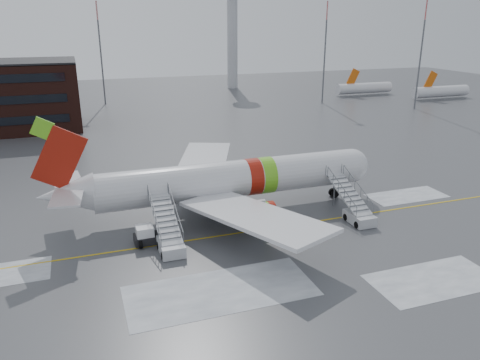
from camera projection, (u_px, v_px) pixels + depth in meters
name	position (u px, v px, depth m)	size (l,w,h in m)	color
ground	(249.00, 227.00, 45.47)	(260.00, 260.00, 0.00)	#494C4F
airliner	(225.00, 180.00, 48.10)	(35.03, 32.97, 11.18)	silver
airstair_fwd	(356.00, 210.00, 46.66)	(2.05, 7.70, 3.48)	#B3B6BB
airstair_aft	(169.00, 238.00, 40.76)	(2.05, 7.70, 3.48)	#B4B7BC
pushback_tug	(149.00, 236.00, 41.85)	(3.01, 2.26, 1.72)	black
control_tower	(232.00, 22.00, 133.65)	(6.40, 6.40, 30.00)	#B2B5BA
light_mast_far_ne	(325.00, 44.00, 109.53)	(1.20, 1.20, 24.25)	#595B60
light_mast_far_n	(100.00, 44.00, 108.15)	(1.20, 1.20, 24.25)	#595B60
light_mast_far_e	(422.00, 46.00, 102.03)	(1.20, 1.20, 24.25)	#595B60
distant_aircraft	(388.00, 97.00, 122.20)	(35.00, 18.00, 8.00)	#D8590C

